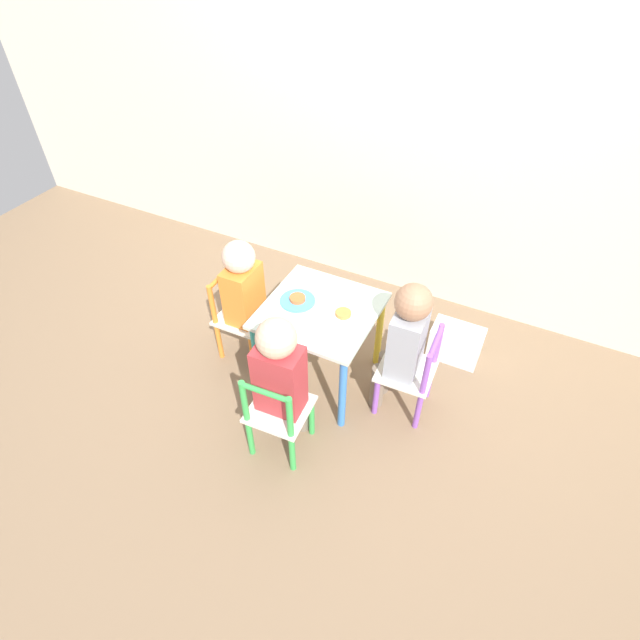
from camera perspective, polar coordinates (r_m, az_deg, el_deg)
name	(u,v)px	position (r m, az deg, el deg)	size (l,w,h in m)	color
ground_plane	(320,376)	(2.72, 0.00, -6.41)	(6.00, 6.00, 0.00)	#7F664C
house_wall	(407,70)	(2.78, 9.87, 26.37)	(6.00, 0.06, 2.60)	beige
kids_table	(320,321)	(2.43, 0.00, -0.17)	(0.53, 0.53, 0.48)	silver
chair_orange	(240,317)	(2.72, -9.13, 0.37)	(0.26, 0.26, 0.50)	silver
chair_purple	(411,373)	(2.44, 10.36, -6.00)	(0.27, 0.27, 0.50)	silver
chair_green	(278,415)	(2.26, -4.87, -10.72)	(0.27, 0.27, 0.50)	silver
child_left	(246,292)	(2.57, -8.46, 3.18)	(0.22, 0.20, 0.73)	#4C608E
child_right	(404,338)	(2.30, 9.58, -2.10)	(0.22, 0.21, 0.76)	#7A6B5B
child_front	(281,373)	(2.12, -4.48, -6.08)	(0.21, 0.22, 0.77)	#7A6B5B
plate_left	(298,300)	(2.41, -2.58, 2.29)	(0.17, 0.17, 0.03)	#4C9EE0
plate_right	(343,315)	(2.33, 2.67, 0.58)	(0.16, 0.16, 0.03)	white
storage_bin	(456,343)	(2.85, 15.25, -2.54)	(0.28, 0.17, 0.19)	silver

